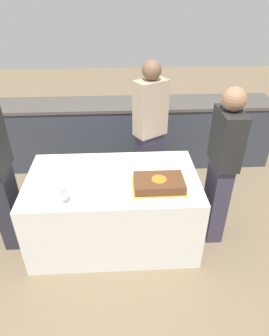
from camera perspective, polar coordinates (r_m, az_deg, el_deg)
The scene contains 10 objects.
ground_plane at distance 3.31m, azimuth -3.70°, elevation -12.69°, with size 14.00×14.00×0.00m, color #7A664C.
back_counter at distance 4.32m, azimuth -3.89°, elevation 6.57°, with size 4.40×0.58×0.92m.
dining_table at distance 3.06m, azimuth -3.95°, elevation -7.69°, with size 1.63×0.94×0.76m.
cake at distance 2.68m, azimuth 4.66°, elevation -2.89°, with size 0.48×0.33×0.09m.
plate_stack at distance 2.85m, azimuth -9.84°, elevation -1.41°, with size 0.20×0.20×0.05m.
wine_glass at distance 2.51m, azimuth -13.36°, elevation -4.67°, with size 0.07×0.07×0.17m.
side_plate_near_cake at distance 2.96m, azimuth 5.69°, elevation -0.07°, with size 0.18×0.18×0.00m.
utensil_pile at distance 2.52m, azimuth -2.97°, elevation -6.40°, with size 0.15×0.10×0.02m.
person_cutting_cake at distance 3.38m, azimuth 2.94°, elevation 6.63°, with size 0.39×0.35×1.67m.
person_seated_right at distance 2.94m, azimuth 16.27°, elevation 0.10°, with size 0.21×0.37×1.61m.
Camera 1 is at (0.08, -2.33, 2.36)m, focal length 32.00 mm.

